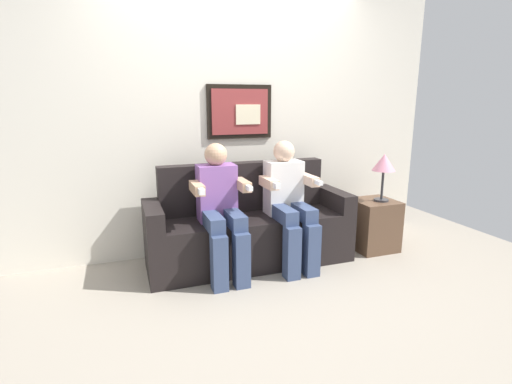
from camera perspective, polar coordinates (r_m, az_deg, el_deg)
ground_plane at (r=3.36m, az=0.88°, el=-12.28°), size 5.50×5.50×0.00m
back_wall_assembly at (r=3.76m, az=-3.20°, el=11.01°), size 4.23×0.10×2.60m
couch at (r=3.52m, az=-0.97°, el=-5.54°), size 1.83×0.58×0.90m
person_on_left at (r=3.20m, az=-5.27°, el=-2.03°), size 0.46×0.56×1.11m
person_on_right at (r=3.40m, az=4.86°, el=-1.11°), size 0.46×0.56×1.11m
side_table_right at (r=4.03m, az=16.93°, el=-4.64°), size 0.40×0.40×0.50m
table_lamp at (r=3.88m, az=18.36°, el=3.86°), size 0.22×0.22×0.46m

